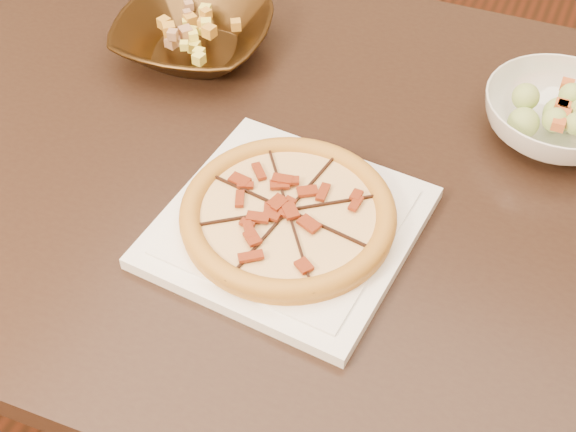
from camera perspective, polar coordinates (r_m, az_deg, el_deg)
name	(u,v)px	position (r m, az deg, el deg)	size (l,w,h in m)	color
floor	(312,363)	(1.84, 1.73, -10.39)	(4.00, 4.00, 0.02)	black
dining_table	(274,199)	(1.23, -0.97, 1.25)	(1.54, 1.02, 0.75)	black
plate	(288,226)	(1.05, 0.00, -0.73)	(0.34, 0.34, 0.02)	white
pizza	(288,214)	(1.03, 0.00, 0.15)	(0.28, 0.28, 0.03)	gold
bronze_bowl	(194,37)	(1.35, -6.73, 12.56)	(0.25, 0.25, 0.06)	#3A2712
mixed_dish	(191,13)	(1.32, -6.92, 14.13)	(0.13, 0.12, 0.03)	#AD7A58
salad_bowl	(558,117)	(1.23, 18.62, 6.69)	(0.22, 0.22, 0.07)	white
salad	(566,89)	(1.20, 19.16, 8.55)	(0.11, 0.10, 0.04)	#B6D368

